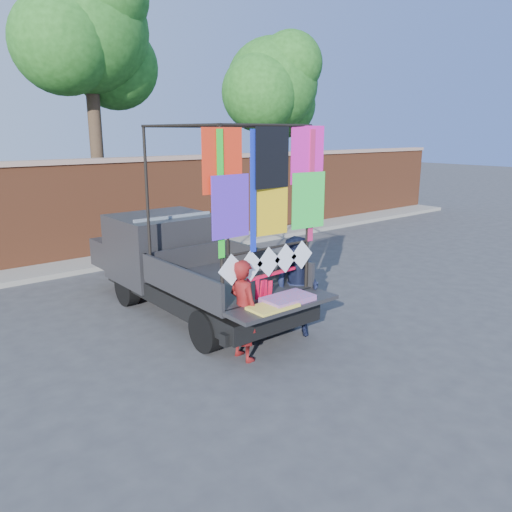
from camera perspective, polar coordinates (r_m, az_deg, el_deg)
ground at (r=7.99m, az=-0.22°, el=-10.15°), size 90.00×90.00×0.00m
brick_wall at (r=13.61m, az=-19.27°, el=5.01°), size 30.00×0.45×2.61m
curb at (r=13.21m, az=-17.76°, el=-0.74°), size 30.00×1.20×0.12m
tree_mid at (r=15.07m, az=-18.41°, el=22.62°), size 4.20×3.30×7.73m
tree_right at (r=18.41m, az=2.06°, el=18.62°), size 4.20×3.30×6.62m
pickup_truck at (r=9.65m, az=-8.96°, el=-0.69°), size 2.14×5.37×3.38m
woman at (r=7.28m, az=-1.46°, el=-6.21°), size 0.37×0.56×1.51m
man at (r=8.17m, az=4.73°, el=-3.50°), size 0.80×0.93×1.64m
streamer_bundle at (r=7.58m, az=1.26°, el=-3.67°), size 1.00×0.12×0.69m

